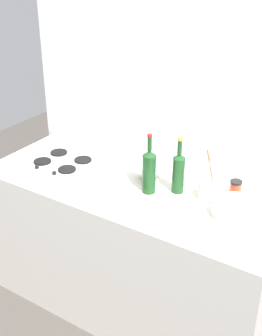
# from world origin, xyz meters

# --- Properties ---
(ground_plane) EXTENTS (6.00, 6.00, 0.00)m
(ground_plane) POSITION_xyz_m (0.00, 0.00, 0.00)
(ground_plane) COLOR #47423D
(ground_plane) RESTS_ON ground
(counter_block) EXTENTS (1.80, 0.70, 0.90)m
(counter_block) POSITION_xyz_m (0.00, 0.00, 0.45)
(counter_block) COLOR silver
(counter_block) RESTS_ON ground
(backsplash_panel) EXTENTS (1.90, 0.06, 2.11)m
(backsplash_panel) POSITION_xyz_m (0.00, 0.38, 1.06)
(backsplash_panel) COLOR white
(backsplash_panel) RESTS_ON ground
(stovetop_hob) EXTENTS (0.40, 0.34, 0.04)m
(stovetop_hob) POSITION_xyz_m (-0.51, -0.00, 0.91)
(stovetop_hob) COLOR #B2B2B7
(stovetop_hob) RESTS_ON counter_block
(plate_stack) EXTENTS (0.26, 0.26, 0.06)m
(plate_stack) POSITION_xyz_m (0.62, 0.05, 0.93)
(plate_stack) COLOR white
(plate_stack) RESTS_ON counter_block
(wine_bottle_leftmost) EXTENTS (0.08, 0.08, 0.35)m
(wine_bottle_leftmost) POSITION_xyz_m (0.12, 0.01, 1.03)
(wine_bottle_leftmost) COLOR #19471E
(wine_bottle_leftmost) RESTS_ON counter_block
(wine_bottle_mid_left) EXTENTS (0.07, 0.07, 0.33)m
(wine_bottle_mid_left) POSITION_xyz_m (0.25, 0.10, 1.03)
(wine_bottle_mid_left) COLOR #19471E
(wine_bottle_mid_left) RESTS_ON counter_block
(mixing_bowl) EXTENTS (0.20, 0.20, 0.07)m
(mixing_bowl) POSITION_xyz_m (0.02, 0.14, 0.94)
(mixing_bowl) COLOR white
(mixing_bowl) RESTS_ON counter_block
(butter_dish) EXTENTS (0.14, 0.11, 0.06)m
(butter_dish) POSITION_xyz_m (0.06, -0.15, 0.93)
(butter_dish) COLOR silver
(butter_dish) RESTS_ON counter_block
(utensil_crock) EXTENTS (0.09, 0.09, 0.30)m
(utensil_crock) POSITION_xyz_m (0.42, 0.11, 0.96)
(utensil_crock) COLOR silver
(utensil_crock) RESTS_ON counter_block
(condiment_jar_front) EXTENTS (0.07, 0.07, 0.09)m
(condiment_jar_front) POSITION_xyz_m (0.54, 0.23, 0.95)
(condiment_jar_front) COLOR #C64C2D
(condiment_jar_front) RESTS_ON counter_block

